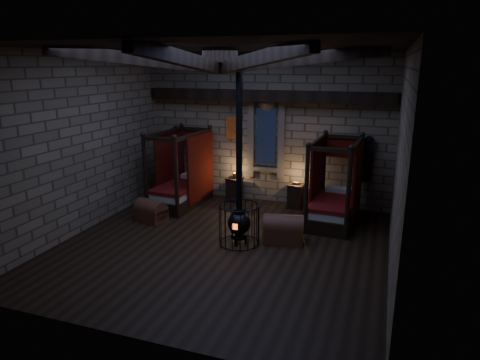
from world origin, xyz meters
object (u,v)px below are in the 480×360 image
(trunk_right, at_px, (283,230))
(stove, at_px, (239,219))
(bed_right, at_px, (334,202))
(trunk_left, at_px, (151,211))
(bed_left, at_px, (182,187))

(trunk_right, height_order, stove, stove)
(bed_right, relative_size, trunk_right, 2.14)
(trunk_left, distance_m, stove, 2.71)
(bed_right, bearing_deg, bed_left, -176.66)
(bed_right, bearing_deg, trunk_left, -158.27)
(bed_left, height_order, stove, stove)
(bed_left, height_order, trunk_left, bed_left)
(stove, bearing_deg, bed_right, 53.14)
(bed_left, xyz_separation_m, trunk_right, (3.37, -1.66, -0.23))
(bed_right, distance_m, stove, 2.78)
(trunk_left, height_order, stove, stove)
(bed_left, xyz_separation_m, stove, (2.47, -2.11, 0.06))
(trunk_right, relative_size, stove, 0.24)
(bed_right, height_order, trunk_left, bed_right)
(bed_left, height_order, trunk_right, bed_left)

